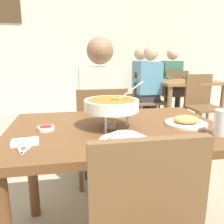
{
  "coord_description": "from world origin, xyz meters",
  "views": [
    {
      "loc": [
        -0.25,
        -1.22,
        1.16
      ],
      "look_at": [
        0.0,
        0.15,
        0.82
      ],
      "focal_mm": 36.87,
      "sensor_mm": 36.0,
      "label": 1
    }
  ],
  "objects_px": {
    "chair_bg_right": "(174,91)",
    "appetizer_plate": "(186,121)",
    "rice_plate": "(125,139)",
    "chair_bg_left": "(148,96)",
    "curry_bowl": "(112,105)",
    "patron_bg_middle": "(142,79)",
    "chair_diner_main": "(101,131)",
    "drink_glass": "(221,124)",
    "sauce_dish": "(46,128)",
    "chair_bg_middle": "(144,92)",
    "patron_bg_right": "(172,79)",
    "dining_table_far": "(186,89)",
    "chair_bg_corner": "(201,102)",
    "diner_main": "(100,104)",
    "dining_table_main": "(117,146)",
    "patron_bg_left": "(149,83)"
  },
  "relations": [
    {
      "from": "chair_bg_right",
      "to": "appetizer_plate",
      "type": "bearing_deg",
      "value": -114.03
    },
    {
      "from": "rice_plate",
      "to": "chair_bg_right",
      "type": "relative_size",
      "value": 0.27
    },
    {
      "from": "appetizer_plate",
      "to": "chair_bg_left",
      "type": "xyz_separation_m",
      "value": [
        0.6,
        2.39,
        -0.28
      ]
    },
    {
      "from": "curry_bowl",
      "to": "appetizer_plate",
      "type": "xyz_separation_m",
      "value": [
        0.44,
        -0.02,
        -0.11
      ]
    },
    {
      "from": "appetizer_plate",
      "to": "patron_bg_middle",
      "type": "xyz_separation_m",
      "value": [
        0.64,
        2.89,
        -0.04
      ]
    },
    {
      "from": "chair_diner_main",
      "to": "curry_bowl",
      "type": "bearing_deg",
      "value": -92.6
    },
    {
      "from": "appetizer_plate",
      "to": "drink_glass",
      "type": "relative_size",
      "value": 1.85
    },
    {
      "from": "rice_plate",
      "to": "sauce_dish",
      "type": "height_order",
      "value": "rice_plate"
    },
    {
      "from": "chair_bg_middle",
      "to": "patron_bg_right",
      "type": "xyz_separation_m",
      "value": [
        0.55,
        0.01,
        0.24
      ]
    },
    {
      "from": "chair_bg_right",
      "to": "patron_bg_middle",
      "type": "xyz_separation_m",
      "value": [
        -0.63,
        0.05,
        0.24
      ]
    },
    {
      "from": "drink_glass",
      "to": "dining_table_far",
      "type": "relative_size",
      "value": 0.13
    },
    {
      "from": "dining_table_far",
      "to": "patron_bg_right",
      "type": "bearing_deg",
      "value": 90.51
    },
    {
      "from": "appetizer_plate",
      "to": "patron_bg_middle",
      "type": "relative_size",
      "value": 0.18
    },
    {
      "from": "chair_diner_main",
      "to": "patron_bg_middle",
      "type": "relative_size",
      "value": 0.69
    },
    {
      "from": "curry_bowl",
      "to": "chair_bg_corner",
      "type": "height_order",
      "value": "curry_bowl"
    },
    {
      "from": "rice_plate",
      "to": "patron_bg_middle",
      "type": "height_order",
      "value": "patron_bg_middle"
    },
    {
      "from": "appetizer_plate",
      "to": "patron_bg_middle",
      "type": "height_order",
      "value": "patron_bg_middle"
    },
    {
      "from": "chair_bg_corner",
      "to": "patron_bg_right",
      "type": "distance_m",
      "value": 1.07
    },
    {
      "from": "chair_diner_main",
      "to": "curry_bowl",
      "type": "distance_m",
      "value": 0.81
    },
    {
      "from": "chair_bg_middle",
      "to": "chair_bg_corner",
      "type": "relative_size",
      "value": 1.0
    },
    {
      "from": "diner_main",
      "to": "chair_bg_middle",
      "type": "distance_m",
      "value": 2.35
    },
    {
      "from": "diner_main",
      "to": "chair_bg_corner",
      "type": "bearing_deg",
      "value": 32.83
    },
    {
      "from": "dining_table_main",
      "to": "chair_bg_corner",
      "type": "bearing_deg",
      "value": 47.63
    },
    {
      "from": "chair_bg_corner",
      "to": "patron_bg_middle",
      "type": "bearing_deg",
      "value": 118.36
    },
    {
      "from": "rice_plate",
      "to": "chair_bg_middle",
      "type": "xyz_separation_m",
      "value": [
        1.09,
        3.07,
        -0.28
      ]
    },
    {
      "from": "drink_glass",
      "to": "chair_bg_corner",
      "type": "xyz_separation_m",
      "value": [
        1.14,
        2.01,
        -0.31
      ]
    },
    {
      "from": "rice_plate",
      "to": "patron_bg_left",
      "type": "xyz_separation_m",
      "value": [
        0.99,
        2.52,
        -0.04
      ]
    },
    {
      "from": "rice_plate",
      "to": "chair_bg_left",
      "type": "relative_size",
      "value": 0.27
    },
    {
      "from": "patron_bg_left",
      "to": "patron_bg_middle",
      "type": "height_order",
      "value": "same"
    },
    {
      "from": "patron_bg_right",
      "to": "patron_bg_middle",
      "type": "bearing_deg",
      "value": 177.15
    },
    {
      "from": "chair_bg_left",
      "to": "curry_bowl",
      "type": "bearing_deg",
      "value": -113.57
    },
    {
      "from": "patron_bg_left",
      "to": "appetizer_plate",
      "type": "bearing_deg",
      "value": -104.01
    },
    {
      "from": "chair_bg_right",
      "to": "chair_bg_left",
      "type": "bearing_deg",
      "value": -146.11
    },
    {
      "from": "patron_bg_right",
      "to": "chair_bg_middle",
      "type": "bearing_deg",
      "value": -178.8
    },
    {
      "from": "appetizer_plate",
      "to": "rice_plate",
      "type": "bearing_deg",
      "value": -152.58
    },
    {
      "from": "dining_table_far",
      "to": "curry_bowl",
      "type": "bearing_deg",
      "value": -126.14
    },
    {
      "from": "sauce_dish",
      "to": "patron_bg_middle",
      "type": "height_order",
      "value": "patron_bg_middle"
    },
    {
      "from": "diner_main",
      "to": "chair_bg_left",
      "type": "distance_m",
      "value": 1.92
    },
    {
      "from": "dining_table_main",
      "to": "curry_bowl",
      "type": "xyz_separation_m",
      "value": [
        -0.03,
        -0.02,
        0.25
      ]
    },
    {
      "from": "chair_bg_left",
      "to": "drink_glass",
      "type": "bearing_deg",
      "value": -101.22
    },
    {
      "from": "chair_bg_middle",
      "to": "chair_bg_corner",
      "type": "distance_m",
      "value": 1.17
    },
    {
      "from": "sauce_dish",
      "to": "dining_table_far",
      "type": "xyz_separation_m",
      "value": [
        2.03,
        2.26,
        -0.15
      ]
    },
    {
      "from": "patron_bg_right",
      "to": "sauce_dish",
      "type": "bearing_deg",
      "value": -125.65
    },
    {
      "from": "chair_diner_main",
      "to": "patron_bg_middle",
      "type": "height_order",
      "value": "patron_bg_middle"
    },
    {
      "from": "diner_main",
      "to": "chair_bg_right",
      "type": "height_order",
      "value": "diner_main"
    },
    {
      "from": "chair_bg_right",
      "to": "drink_glass",
      "type": "bearing_deg",
      "value": -111.29
    },
    {
      "from": "chair_diner_main",
      "to": "dining_table_far",
      "type": "relative_size",
      "value": 0.9
    },
    {
      "from": "diner_main",
      "to": "patron_bg_left",
      "type": "relative_size",
      "value": 1.0
    },
    {
      "from": "drink_glass",
      "to": "patron_bg_right",
      "type": "distance_m",
      "value": 3.26
    },
    {
      "from": "drink_glass",
      "to": "patron_bg_left",
      "type": "relative_size",
      "value": 0.1
    }
  ]
}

